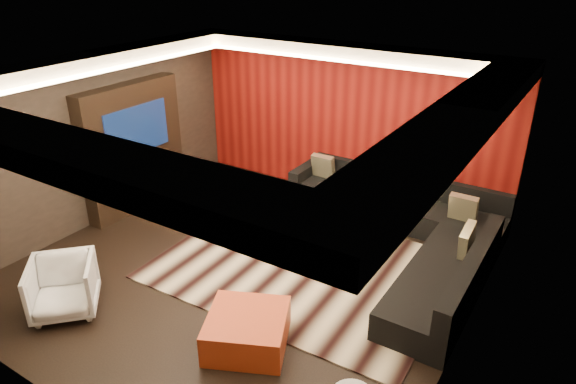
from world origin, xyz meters
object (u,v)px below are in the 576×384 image
Objects in this scene: coffee_table at (352,230)px; drum_stool at (312,238)px; orange_ottoman at (247,330)px; armchair at (63,287)px; sectional_sofa at (410,230)px.

drum_stool is (-0.34, -0.70, 0.10)m from coffee_table.
drum_stool is 2.25m from orange_ottoman.
armchair is at bearing -121.54° from coffee_table.
armchair is at bearing -162.49° from orange_ottoman.
drum_stool is 3.50m from armchair.
armchair is at bearing -128.63° from sectional_sofa.
drum_stool is 0.10× the size of sectional_sofa.
armchair is 4.97m from sectional_sofa.
orange_ottoman is at bearing -28.13° from armchair.
sectional_sofa is (1.21, 0.95, 0.06)m from drum_stool.
coffee_table is 0.79m from drum_stool.
armchair is (-2.31, -0.73, 0.16)m from orange_ottoman.
orange_ottoman reaches higher than coffee_table.
sectional_sofa reaches higher than coffee_table.
orange_ottoman is at bearing -88.51° from coffee_table.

